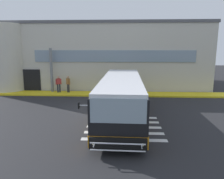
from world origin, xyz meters
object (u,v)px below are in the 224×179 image
object	(u,v)px
entry_support_column	(51,70)
safety_bollard_yellow	(101,93)
bus_main_foreground	(121,98)
passenger_near_column	(59,83)
passenger_by_doorway	(68,83)

from	to	relation	value
entry_support_column	safety_bollard_yellow	xyz separation A→B (m)	(5.29, -1.80, -1.94)
bus_main_foreground	passenger_near_column	distance (m)	9.79
passenger_near_column	safety_bollard_yellow	bearing A→B (deg)	-17.87
passenger_by_doorway	entry_support_column	bearing A→B (deg)	169.19
entry_support_column	safety_bollard_yellow	size ratio (longest dim) A/B	4.97
passenger_near_column	bus_main_foreground	bearing A→B (deg)	-48.53
entry_support_column	passenger_by_doorway	world-z (taller)	entry_support_column
bus_main_foreground	passenger_by_doorway	world-z (taller)	bus_main_foreground
entry_support_column	bus_main_foreground	bearing A→B (deg)	-46.59
entry_support_column	passenger_by_doorway	bearing A→B (deg)	-10.81
passenger_near_column	safety_bollard_yellow	distance (m)	4.78
entry_support_column	bus_main_foreground	size ratio (longest dim) A/B	0.39
passenger_near_column	safety_bollard_yellow	size ratio (longest dim) A/B	1.86
entry_support_column	passenger_by_doorway	size ratio (longest dim) A/B	2.67
passenger_by_doorway	safety_bollard_yellow	bearing A→B (deg)	-22.58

